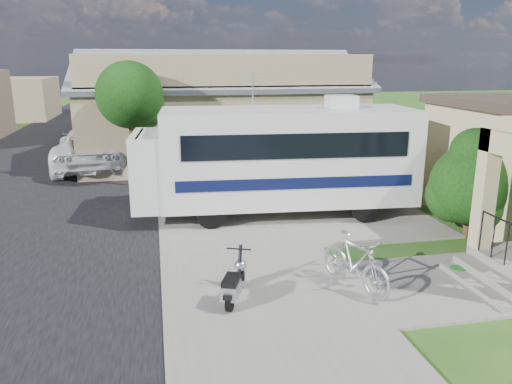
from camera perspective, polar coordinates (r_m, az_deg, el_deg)
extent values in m
plane|color=#1D4512|center=(11.07, 5.19, -9.68)|extent=(120.00, 120.00, 0.00)
cube|color=black|center=(20.66, -23.84, 0.79)|extent=(9.00, 80.00, 0.02)
cube|color=slate|center=(20.25, -5.62, 1.80)|extent=(4.00, 80.00, 0.06)
cube|color=slate|center=(15.50, 5.79, -2.32)|extent=(7.00, 6.00, 0.05)
cube|color=slate|center=(11.44, 21.47, -9.74)|extent=(4.00, 3.00, 0.05)
cube|color=black|center=(15.22, 22.52, 2.80)|extent=(0.04, 1.10, 1.20)
cube|color=slate|center=(11.55, 25.30, -9.19)|extent=(0.40, 2.16, 0.32)
cube|color=slate|center=(11.38, 23.82, -9.81)|extent=(0.35, 2.16, 0.16)
cube|color=tan|center=(12.02, 24.77, 0.32)|extent=(0.35, 0.35, 2.70)
cylinder|color=black|center=(11.28, 27.02, -3.22)|extent=(0.04, 1.70, 0.04)
cube|color=#7E6E4F|center=(23.98, -4.34, 8.16)|extent=(12.00, 8.00, 3.60)
cube|color=#565762|center=(21.83, -3.78, 13.70)|extent=(12.50, 4.40, 1.78)
cube|color=#565762|center=(25.80, -5.02, 13.85)|extent=(12.50, 4.40, 1.78)
cube|color=#565762|center=(23.81, -4.49, 15.47)|extent=(12.50, 0.50, 0.22)
cube|color=#7E6E4F|center=(19.95, -3.01, 13.60)|extent=(11.76, 0.20, 1.30)
cube|color=#7E6E4F|center=(45.36, -27.23, 9.49)|extent=(8.00, 7.00, 3.20)
cylinder|color=#2E2114|center=(18.89, -13.92, 5.27)|extent=(0.20, 0.20, 3.15)
sphere|color=black|center=(18.69, -14.27, 10.71)|extent=(2.40, 2.40, 2.40)
sphere|color=black|center=(18.91, -12.93, 9.46)|extent=(1.68, 1.68, 1.68)
cylinder|color=#2E2114|center=(28.79, -13.23, 8.63)|extent=(0.20, 0.20, 3.29)
sphere|color=black|center=(28.66, -13.45, 12.36)|extent=(2.40, 2.40, 2.40)
sphere|color=black|center=(28.87, -12.58, 11.49)|extent=(1.68, 1.68, 1.68)
cylinder|color=#2E2114|center=(37.76, -12.89, 9.83)|extent=(0.20, 0.20, 3.01)
sphere|color=black|center=(37.66, -13.04, 12.44)|extent=(2.40, 2.40, 2.40)
sphere|color=black|center=(37.87, -12.38, 11.83)|extent=(1.68, 1.68, 1.68)
cube|color=beige|center=(14.92, 3.66, 4.23)|extent=(7.53, 3.15, 2.73)
cube|color=beige|center=(14.77, -12.19, 2.57)|extent=(1.02, 2.55, 2.10)
cube|color=black|center=(14.68, -13.05, 4.75)|extent=(0.22, 2.23, 0.95)
cube|color=black|center=(13.55, 4.76, 5.24)|extent=(6.24, 0.48, 0.68)
cube|color=black|center=(16.13, 2.79, 6.82)|extent=(6.24, 0.48, 0.68)
cube|color=black|center=(13.77, 4.67, 0.98)|extent=(6.61, 0.50, 0.32)
cube|color=black|center=(16.31, 2.75, 3.20)|extent=(6.61, 0.50, 0.32)
cube|color=beige|center=(15.09, 9.74, 10.14)|extent=(0.89, 0.79, 0.37)
cylinder|color=#ACABB3|center=(14.52, -0.37, 11.50)|extent=(0.04, 0.04, 1.05)
cylinder|color=black|center=(13.87, -5.12, -2.44)|extent=(0.86, 0.35, 0.84)
cylinder|color=black|center=(16.09, -5.47, -0.01)|extent=(0.86, 0.35, 0.84)
cylinder|color=black|center=(14.69, 12.35, -1.74)|extent=(0.86, 0.35, 0.84)
cylinder|color=black|center=(16.81, 9.75, 0.49)|extent=(0.86, 0.35, 0.84)
cylinder|color=#2E2114|center=(14.60, 22.99, -2.89)|extent=(0.17, 0.17, 0.86)
sphere|color=black|center=(14.36, 23.37, 0.78)|extent=(2.15, 2.15, 2.15)
sphere|color=black|center=(14.77, 24.22, 2.77)|extent=(1.72, 1.72, 1.72)
sphere|color=black|center=(14.42, 21.72, -0.31)|extent=(1.50, 1.50, 1.50)
sphere|color=black|center=(14.33, 24.62, -1.15)|extent=(1.29, 1.29, 1.29)
sphere|color=black|center=(14.19, 23.73, 4.14)|extent=(1.29, 1.29, 1.29)
cylinder|color=black|center=(9.47, -3.01, -12.34)|extent=(0.24, 0.41, 0.40)
cylinder|color=black|center=(10.34, -1.79, -9.88)|extent=(0.24, 0.41, 0.40)
cube|color=#ACABB3|center=(9.84, -2.43, -10.89)|extent=(0.43, 0.56, 0.07)
cube|color=#ACABB3|center=(9.47, -2.91, -11.13)|extent=(0.46, 0.57, 0.27)
cube|color=black|center=(9.43, -2.86, -10.03)|extent=(0.45, 0.60, 0.11)
cube|color=black|center=(9.28, -3.22, -11.82)|extent=(0.22, 0.23, 0.09)
cylinder|color=black|center=(10.14, -1.88, -8.18)|extent=(0.18, 0.31, 0.75)
sphere|color=#ACABB3|center=(10.22, -1.81, -8.37)|extent=(0.25, 0.25, 0.25)
sphere|color=black|center=(10.29, -1.73, -8.21)|extent=(0.11, 0.11, 0.11)
cylinder|color=black|center=(9.95, -1.98, -6.52)|extent=(0.47, 0.21, 0.03)
cube|color=black|center=(10.30, -1.80, -9.33)|extent=(0.21, 0.28, 0.05)
imported|color=#ACABB3|center=(10.35, 11.24, -8.21)|extent=(1.19, 1.99, 1.16)
imported|color=white|center=(22.91, -18.26, 4.81)|extent=(3.29, 6.48, 1.76)
imported|color=white|center=(29.89, -17.81, 7.09)|extent=(3.34, 6.48, 1.80)
cylinder|color=#15691C|center=(11.94, 22.08, -8.47)|extent=(0.34, 0.34, 0.15)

